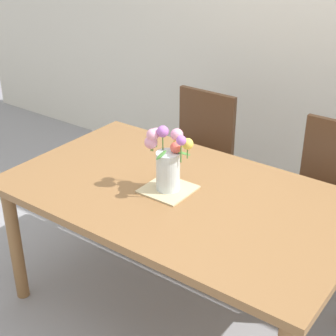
% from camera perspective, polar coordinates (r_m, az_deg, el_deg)
% --- Properties ---
extents(ground_plane, '(12.00, 12.00, 0.00)m').
position_cam_1_polar(ground_plane, '(2.93, 1.11, -15.31)').
color(ground_plane, '#939399').
extents(back_wall, '(7.00, 0.10, 2.80)m').
position_cam_1_polar(back_wall, '(3.64, 16.70, 16.95)').
color(back_wall, silver).
rests_on(back_wall, ground_plane).
extents(dining_table, '(1.71, 1.01, 0.74)m').
position_cam_1_polar(dining_table, '(2.53, 1.24, -4.20)').
color(dining_table, olive).
rests_on(dining_table, ground_plane).
extents(chair_left, '(0.42, 0.42, 0.90)m').
position_cam_1_polar(chair_left, '(3.44, 3.22, 2.02)').
color(chair_left, brown).
rests_on(chair_left, ground_plane).
extents(chair_right, '(0.42, 0.42, 0.90)m').
position_cam_1_polar(chair_right, '(3.10, 17.26, -2.24)').
color(chair_right, brown).
rests_on(chair_right, ground_plane).
extents(placemat, '(0.23, 0.23, 0.01)m').
position_cam_1_polar(placemat, '(2.50, 0.00, -2.37)').
color(placemat, '#CCB789').
rests_on(placemat, dining_table).
extents(flower_vase, '(0.24, 0.17, 0.31)m').
position_cam_1_polar(flower_vase, '(2.43, -0.03, 1.01)').
color(flower_vase, silver).
rests_on(flower_vase, placemat).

